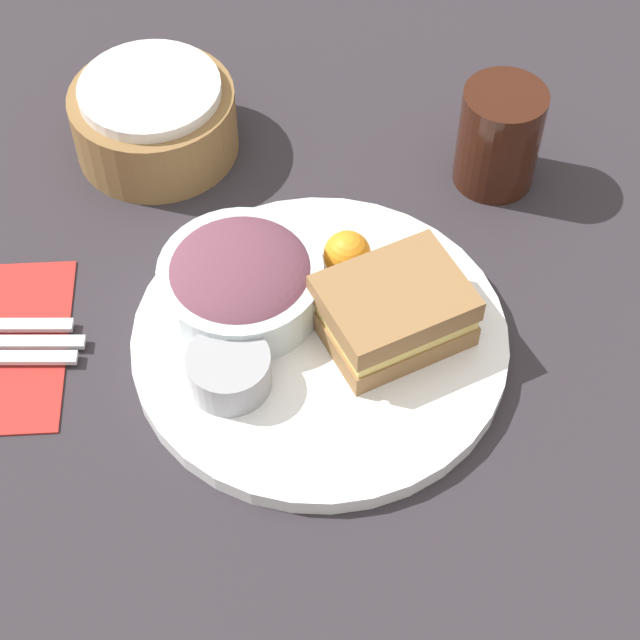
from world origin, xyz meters
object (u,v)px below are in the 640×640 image
dressing_cup (229,370)px  drink_glass (499,137)px  plate (320,340)px  salad_bowl (241,280)px  sandwich (393,307)px  bread_basket (154,118)px

dressing_cup → drink_glass: (0.25, 0.24, 0.02)m
plate → salad_bowl: (-0.06, 0.04, 0.03)m
dressing_cup → drink_glass: bearing=43.1°
salad_bowl → dressing_cup: bearing=-97.3°
plate → drink_glass: size_ratio=3.08×
salad_bowl → dressing_cup: size_ratio=2.06×
sandwich → dressing_cup: sandwich is taller
plate → drink_glass: bearing=47.3°
plate → salad_bowl: bearing=147.2°
plate → sandwich: (0.06, 0.00, 0.04)m
plate → salad_bowl: salad_bowl is taller
drink_glass → dressing_cup: bearing=-136.9°
sandwich → drink_glass: size_ratio=1.37×
salad_bowl → sandwich: bearing=-16.7°
bread_basket → dressing_cup: bearing=-76.7°
sandwich → salad_bowl: (-0.12, 0.04, -0.00)m
sandwich → drink_glass: drink_glass is taller
plate → bread_basket: bread_basket is taller
plate → sandwich: bearing=3.8°
dressing_cup → bread_basket: bearing=103.3°
dressing_cup → bread_basket: (-0.07, 0.30, 0.00)m
dressing_cup → bread_basket: size_ratio=0.43×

